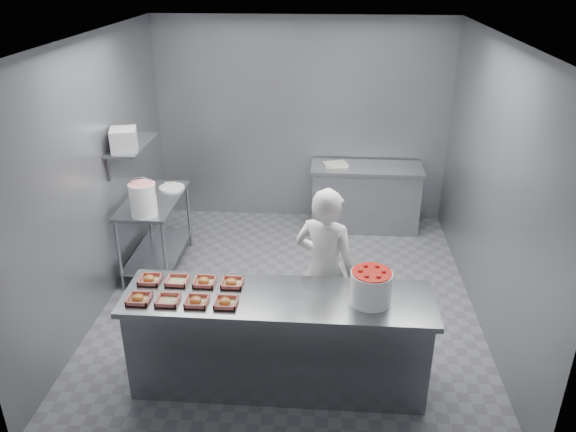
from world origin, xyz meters
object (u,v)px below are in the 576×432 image
object	(u,v)px
tray_1	(168,300)
tray_5	(177,281)
strawberry_tub	(371,286)
tray_2	(196,301)
tray_3	(226,302)
service_counter	(279,340)
tray_7	(232,283)
glaze_bucket	(143,199)
tray_6	(204,281)
appliance	(124,139)
tray_0	(139,299)
back_counter	(365,197)
prep_table	(155,222)
tray_4	(150,279)
worker	(325,270)

from	to	relation	value
tray_1	tray_5	distance (m)	0.30
strawberry_tub	tray_1	bearing A→B (deg)	-175.35
tray_2	tray_3	distance (m)	0.24
service_counter	tray_7	size ratio (longest dim) A/B	13.88
strawberry_tub	glaze_bucket	xyz separation A→B (m)	(-2.36, 1.53, 0.04)
tray_6	appliance	bearing A→B (deg)	126.46
tray_2	appliance	world-z (taller)	appliance
tray_2	tray_7	xyz separation A→B (m)	(0.24, 0.30, 0.00)
appliance	tray_2	bearing A→B (deg)	-74.33
tray_2	tray_6	xyz separation A→B (m)	(0.00, 0.30, 0.00)
tray_0	tray_6	world-z (taller)	same
back_counter	tray_6	bearing A→B (deg)	-116.63
back_counter	glaze_bucket	world-z (taller)	glaze_bucket
service_counter	appliance	size ratio (longest dim) A/B	8.43
prep_table	strawberry_tub	distance (m)	3.14
tray_1	tray_5	xyz separation A→B (m)	(0.00, 0.30, 0.00)
prep_table	tray_2	bearing A→B (deg)	-64.64
tray_6	tray_7	bearing A→B (deg)	0.00
tray_4	appliance	distance (m)	1.88
prep_table	tray_0	bearing A→B (deg)	-76.20
tray_3	tray_4	world-z (taller)	same
service_counter	tray_7	bearing A→B (deg)	159.85
worker	prep_table	bearing A→B (deg)	-11.65
prep_table	glaze_bucket	size ratio (longest dim) A/B	2.72
back_counter	glaze_bucket	size ratio (longest dim) A/B	3.40
tray_5	appliance	world-z (taller)	appliance
back_counter	tray_2	world-z (taller)	tray_2
prep_table	worker	world-z (taller)	worker
service_counter	tray_2	world-z (taller)	tray_2
tray_2	glaze_bucket	size ratio (longest dim) A/B	0.43
back_counter	tray_4	bearing A→B (deg)	-123.28
tray_3	worker	bearing A→B (deg)	43.35
tray_1	tray_7	world-z (taller)	tray_7
tray_3	glaze_bucket	size ratio (longest dim) A/B	0.43
worker	tray_6	bearing A→B (deg)	45.33
glaze_bucket	appliance	xyz separation A→B (m)	(-0.22, 0.22, 0.59)
service_counter	tray_0	distance (m)	1.24
tray_3	worker	xyz separation A→B (m)	(0.80, 0.75, -0.10)
back_counter	glaze_bucket	bearing A→B (deg)	-145.21
tray_1	strawberry_tub	size ratio (longest dim) A/B	0.55
service_counter	tray_3	size ratio (longest dim) A/B	13.88
tray_3	tray_5	xyz separation A→B (m)	(-0.48, 0.30, -0.00)
tray_2	tray_6	bearing A→B (deg)	90.00
prep_table	appliance	distance (m)	1.12
tray_3	tray_6	world-z (taller)	same
tray_4	appliance	bearing A→B (deg)	113.50
prep_table	tray_7	distance (m)	2.21
tray_3	tray_7	world-z (taller)	same
tray_3	tray_5	bearing A→B (deg)	147.53
tray_4	tray_5	size ratio (longest dim) A/B	1.00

